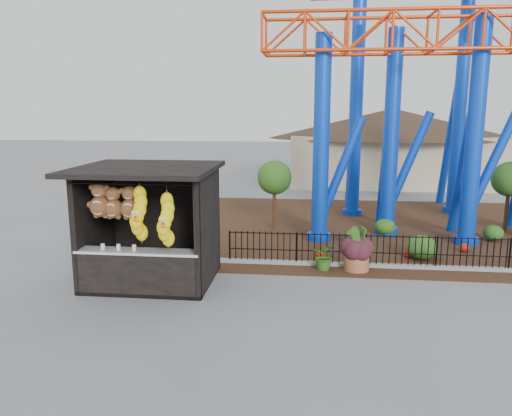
# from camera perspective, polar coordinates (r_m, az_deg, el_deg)

# --- Properties ---
(ground) EXTENTS (120.00, 120.00, 0.00)m
(ground) POSITION_cam_1_polar(r_m,az_deg,el_deg) (12.17, 0.37, -10.69)
(ground) COLOR slate
(ground) RESTS_ON ground
(mulch_bed) EXTENTS (18.00, 12.00, 0.02)m
(mulch_bed) POSITION_cam_1_polar(r_m,az_deg,el_deg) (19.96, 14.31, -2.26)
(mulch_bed) COLOR #331E11
(mulch_bed) RESTS_ON ground
(curb) EXTENTS (18.00, 0.18, 0.12)m
(curb) POSITION_cam_1_polar(r_m,az_deg,el_deg) (15.19, 16.88, -6.44)
(curb) COLOR gray
(curb) RESTS_ON ground
(prize_booth) EXTENTS (3.50, 3.40, 3.12)m
(prize_booth) POSITION_cam_1_polar(r_m,az_deg,el_deg) (13.16, -12.38, -2.18)
(prize_booth) COLOR black
(prize_booth) RESTS_ON ground
(picket_fence) EXTENTS (12.20, 0.06, 1.00)m
(picket_fence) POSITION_cam_1_polar(r_m,az_deg,el_deg) (15.26, 20.30, -4.85)
(picket_fence) COLOR black
(picket_fence) RESTS_ON ground
(roller_coaster) EXTENTS (11.00, 6.37, 10.82)m
(roller_coaster) POSITION_cam_1_polar(r_m,az_deg,el_deg) (19.95, 18.46, 16.14)
(roller_coaster) COLOR #0B3CCB
(roller_coaster) RESTS_ON ground
(terracotta_planter) EXTENTS (0.87, 0.87, 0.54)m
(terracotta_planter) POSITION_cam_1_polar(r_m,az_deg,el_deg) (14.63, 11.41, -5.98)
(terracotta_planter) COLOR #9A5B38
(terracotta_planter) RESTS_ON ground
(planter_foliage) EXTENTS (0.70, 0.70, 0.64)m
(planter_foliage) POSITION_cam_1_polar(r_m,az_deg,el_deg) (14.47, 11.50, -3.74)
(planter_foliage) COLOR #36151C
(planter_foliage) RESTS_ON terracotta_planter
(potted_plant) EXTENTS (0.90, 0.83, 0.81)m
(potted_plant) POSITION_cam_1_polar(r_m,az_deg,el_deg) (14.47, 7.88, -5.49)
(potted_plant) COLOR #185318
(potted_plant) RESTS_ON ground
(landscaping) EXTENTS (7.54, 3.84, 0.73)m
(landscaping) POSITION_cam_1_polar(r_m,az_deg,el_deg) (17.49, 18.84, -3.37)
(landscaping) COLOR #2A5519
(landscaping) RESTS_ON mulch_bed
(pavilion) EXTENTS (15.00, 15.00, 4.80)m
(pavilion) POSITION_cam_1_polar(r_m,az_deg,el_deg) (31.64, 15.25, 8.17)
(pavilion) COLOR #BFAD8C
(pavilion) RESTS_ON ground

